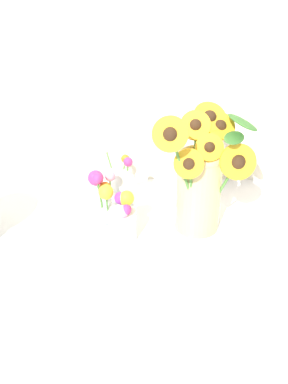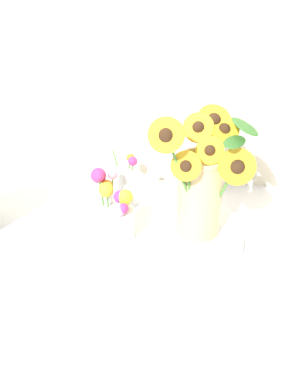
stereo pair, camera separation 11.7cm
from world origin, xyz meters
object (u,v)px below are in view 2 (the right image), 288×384
(mason_jar_sunflowers, at_px, (202,183))
(vase_small_center, at_px, (122,218))
(serving_tray, at_px, (144,231))
(vase_bulb_right, at_px, (107,197))
(vase_small_back, at_px, (126,182))

(mason_jar_sunflowers, bearing_deg, vase_small_center, -164.26)
(serving_tray, relative_size, vase_small_center, 4.05)
(serving_tray, bearing_deg, vase_bulb_right, 166.77)
(vase_small_center, distance_m, vase_bulb_right, 0.09)
(vase_small_center, xyz_separation_m, vase_small_back, (-0.02, 0.17, 0.01))
(vase_bulb_right, bearing_deg, vase_small_back, 69.49)
(mason_jar_sunflowers, bearing_deg, vase_bulb_right, 177.03)
(vase_small_back, bearing_deg, vase_small_center, -84.76)
(serving_tray, xyz_separation_m, mason_jar_sunflowers, (0.15, 0.01, 0.16))
(mason_jar_sunflowers, distance_m, vase_small_center, 0.23)
(vase_small_center, distance_m, vase_small_back, 0.17)
(vase_small_back, bearing_deg, serving_tray, -61.53)
(vase_small_center, height_order, vase_small_back, vase_small_back)
(mason_jar_sunflowers, xyz_separation_m, vase_bulb_right, (-0.25, 0.01, -0.07))
(vase_bulb_right, relative_size, vase_small_back, 0.87)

